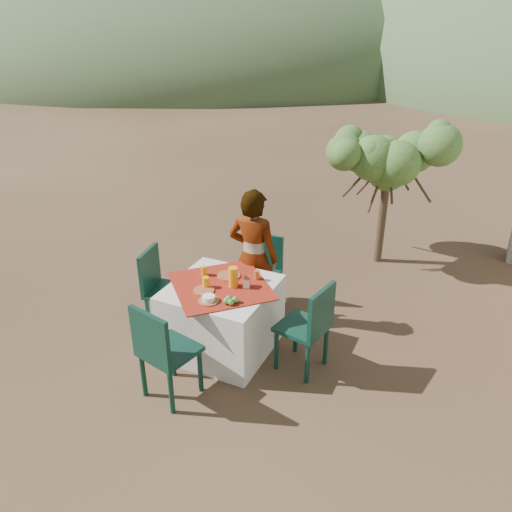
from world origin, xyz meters
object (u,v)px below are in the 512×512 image
(table, at_px, (222,317))
(chair_far, at_px, (263,268))
(person, at_px, (253,258))
(juice_pitcher, at_px, (233,277))
(chair_left, at_px, (161,286))
(shrub_tree, at_px, (393,165))
(chair_near, at_px, (162,350))
(chair_right, at_px, (310,325))

(table, relative_size, chair_far, 1.45)
(person, distance_m, juice_pitcher, 0.62)
(juice_pitcher, bearing_deg, chair_left, 177.86)
(chair_far, bearing_deg, shrub_tree, 59.12)
(chair_left, relative_size, shrub_tree, 0.53)
(chair_near, xyz_separation_m, chair_left, (-0.71, 1.00, -0.02))
(chair_far, height_order, chair_near, chair_near)
(chair_left, bearing_deg, chair_near, -154.49)
(person, bearing_deg, chair_right, 144.30)
(chair_near, height_order, shrub_tree, shrub_tree)
(chair_right, xyz_separation_m, person, (-0.90, 0.62, 0.26))
(chair_near, bearing_deg, juice_pitcher, -90.12)
(table, distance_m, chair_right, 0.97)
(shrub_tree, bearing_deg, chair_near, -107.49)
(chair_right, bearing_deg, chair_far, -124.65)
(chair_near, height_order, juice_pitcher, chair_near)
(chair_right, distance_m, juice_pitcher, 0.90)
(chair_right, height_order, shrub_tree, shrub_tree)
(chair_far, distance_m, juice_pitcher, 1.04)
(chair_near, distance_m, person, 1.60)
(chair_left, xyz_separation_m, shrub_tree, (1.91, 2.79, 0.89))
(chair_near, distance_m, juice_pitcher, 1.04)
(table, xyz_separation_m, person, (0.06, 0.65, 0.42))
(chair_left, distance_m, person, 1.08)
(chair_left, distance_m, juice_pitcher, 0.99)
(table, bearing_deg, juice_pitcher, 15.31)
(chair_left, xyz_separation_m, chair_right, (1.77, -0.04, 0.01))
(chair_far, xyz_separation_m, chair_right, (0.93, -0.97, 0.04))
(table, bearing_deg, person, 84.55)
(chair_far, height_order, person, person)
(person, bearing_deg, chair_left, 32.44)
(person, xyz_separation_m, shrub_tree, (1.04, 2.22, 0.62))
(chair_far, xyz_separation_m, chair_near, (-0.12, -1.93, 0.05))
(chair_near, relative_size, chair_right, 1.03)
(table, height_order, person, person)
(table, bearing_deg, shrub_tree, 69.00)
(table, relative_size, person, 0.81)
(table, bearing_deg, chair_right, 1.81)
(table, bearing_deg, chair_far, 88.60)
(chair_far, distance_m, person, 0.47)
(table, xyz_separation_m, chair_right, (0.96, 0.03, 0.16))
(table, xyz_separation_m, shrub_tree, (1.10, 2.86, 1.04))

